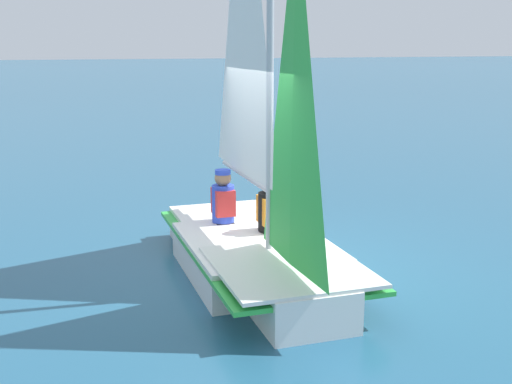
% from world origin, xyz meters
% --- Properties ---
extents(ground_plane, '(260.00, 260.00, 0.00)m').
position_xyz_m(ground_plane, '(0.00, 0.00, 0.00)').
color(ground_plane, '#235675').
extents(sailboat_main, '(1.91, 4.09, 5.59)m').
position_xyz_m(sailboat_main, '(-0.00, -0.02, 0.74)').
color(sailboat_main, white).
rests_on(sailboat_main, ground_plane).
extents(sailor_helm, '(0.32, 0.35, 1.16)m').
position_xyz_m(sailor_helm, '(-0.30, -0.28, 0.62)').
color(sailor_helm, black).
rests_on(sailor_helm, ground_plane).
extents(sailor_crew, '(0.32, 0.35, 1.16)m').
position_xyz_m(sailor_crew, '(0.11, -0.92, 0.63)').
color(sailor_crew, black).
rests_on(sailor_crew, ground_plane).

